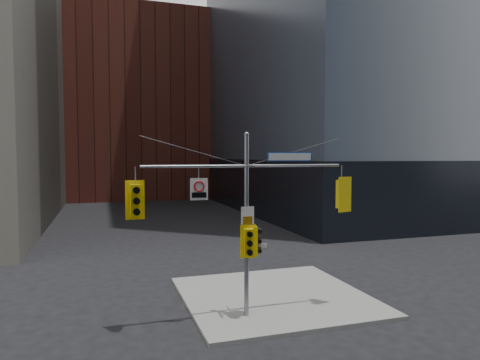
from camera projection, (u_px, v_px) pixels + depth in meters
ground at (265, 340)px, 14.80m from camera, size 160.00×160.00×0.00m
sidewalk_corner at (274, 296)px, 19.21m from camera, size 8.00×8.00×0.15m
podium_ne at (381, 183)px, 53.62m from camera, size 36.40×36.40×6.00m
brick_midrise at (136, 109)px, 69.14m from camera, size 26.00×20.00×28.00m
signal_assembly at (247, 207)px, 16.45m from camera, size 8.00×0.80×7.30m
traffic_light_west_arm at (136, 200)px, 15.17m from camera, size 0.68×0.55×1.42m
traffic_light_east_arm at (341, 194)px, 17.70m from camera, size 0.68×0.64×1.45m
traffic_light_pole_side at (255, 241)px, 16.63m from camera, size 0.47×0.40×1.16m
traffic_light_pole_front at (249, 242)px, 16.27m from camera, size 0.61×0.54×1.29m
street_sign_blade at (290, 157)px, 16.90m from camera, size 1.92×0.09×0.37m
regulatory_sign_arm at (199, 188)px, 15.82m from camera, size 0.66×0.12×0.82m
regulatory_sign_pole at (248, 216)px, 16.36m from camera, size 0.52×0.04×0.68m
street_blade_ew at (257, 246)px, 16.68m from camera, size 0.76×0.10×0.15m
street_blade_ns at (243, 242)px, 16.97m from camera, size 0.07×0.83×0.16m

